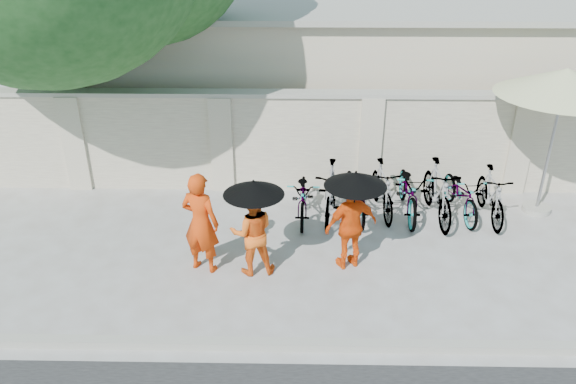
{
  "coord_description": "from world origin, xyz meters",
  "views": [
    {
      "loc": [
        0.54,
        -7.48,
        5.27
      ],
      "look_at": [
        0.39,
        0.78,
        1.1
      ],
      "focal_mm": 35.0,
      "sensor_mm": 36.0,
      "label": 1
    }
  ],
  "objects_px": {
    "patio_umbrella": "(565,84)",
    "monk_right": "(351,226)",
    "monk_left": "(201,223)",
    "monk_center": "(252,232)"
  },
  "relations": [
    {
      "from": "monk_center",
      "to": "patio_umbrella",
      "type": "height_order",
      "value": "patio_umbrella"
    },
    {
      "from": "monk_left",
      "to": "monk_center",
      "type": "xyz_separation_m",
      "value": [
        0.82,
        -0.06,
        -0.13
      ]
    },
    {
      "from": "monk_left",
      "to": "monk_right",
      "type": "height_order",
      "value": "monk_left"
    },
    {
      "from": "monk_left",
      "to": "patio_umbrella",
      "type": "xyz_separation_m",
      "value": [
        6.19,
        2.07,
        1.69
      ]
    },
    {
      "from": "monk_center",
      "to": "monk_left",
      "type": "bearing_deg",
      "value": -12.99
    },
    {
      "from": "monk_left",
      "to": "patio_umbrella",
      "type": "height_order",
      "value": "patio_umbrella"
    },
    {
      "from": "patio_umbrella",
      "to": "monk_center",
      "type": "bearing_deg",
      "value": -158.35
    },
    {
      "from": "monk_left",
      "to": "monk_center",
      "type": "relative_size",
      "value": 1.17
    },
    {
      "from": "monk_center",
      "to": "patio_umbrella",
      "type": "bearing_deg",
      "value": -166.95
    },
    {
      "from": "patio_umbrella",
      "to": "monk_right",
      "type": "bearing_deg",
      "value": -152.93
    }
  ]
}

